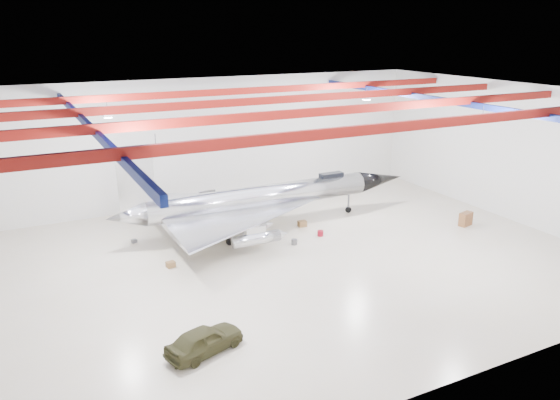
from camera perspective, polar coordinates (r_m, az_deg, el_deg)
floor at (r=37.03m, az=1.02°, el=-6.34°), size 40.00×40.00×0.00m
wall_back at (r=48.57m, az=-7.26°, el=6.13°), size 40.00×0.00×40.00m
wall_right at (r=47.65m, az=22.94°, el=4.66°), size 0.00×30.00×30.00m
ceiling at (r=34.09m, az=1.12°, el=10.82°), size 40.00×40.00×0.00m
ceiling_structure at (r=34.18m, az=1.12°, el=9.69°), size 39.50×29.50×1.08m
jet_aircraft at (r=42.22m, az=-2.01°, el=-0.02°), size 25.23×14.43×6.89m
jeep at (r=27.29m, az=-7.89°, el=-14.27°), size 4.28×2.75×1.36m
desk at (r=45.67m, az=18.83°, el=-1.89°), size 1.29×0.87×1.08m
crate_ply at (r=36.69m, az=-11.36°, el=-6.61°), size 0.62×0.53×0.38m
toolbox_red at (r=42.45m, az=-5.89°, el=-3.02°), size 0.49×0.41×0.31m
engine_drum at (r=39.61m, az=1.50°, el=-4.40°), size 0.55×0.55×0.39m
parts_bin at (r=43.16m, az=2.34°, el=-2.48°), size 0.69×0.57×0.45m
crate_small at (r=41.33m, az=-15.00°, el=-4.17°), size 0.43×0.38×0.25m
tool_chest at (r=41.30m, az=4.24°, el=-3.49°), size 0.60×0.60×0.41m
oil_barrel at (r=40.23m, az=-2.64°, el=-4.02°), size 0.64×0.51×0.44m
spares_box at (r=44.58m, az=-3.56°, el=-1.91°), size 0.51×0.51×0.35m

